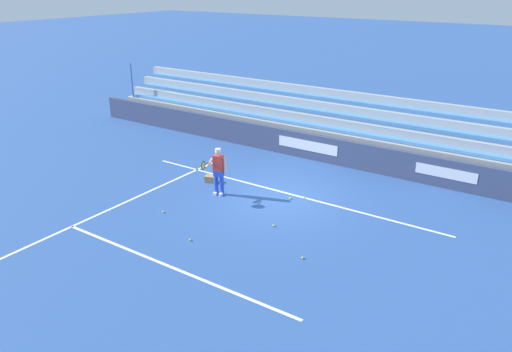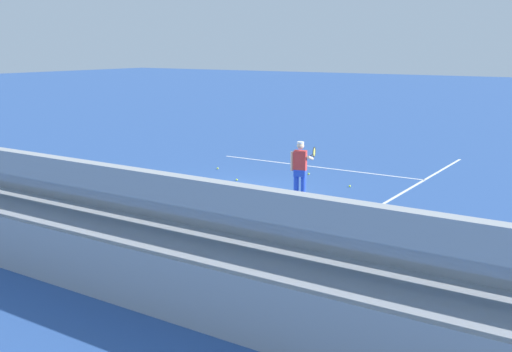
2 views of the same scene
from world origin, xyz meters
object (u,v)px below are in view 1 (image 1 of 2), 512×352
(ball_box_cardboard, at_px, (211,179))
(tennis_ball_near_player, at_px, (190,240))
(tennis_player, at_px, (218,171))
(tennis_ball_toward_net, at_px, (290,198))
(tennis_ball_midcourt, at_px, (303,258))
(tennis_ball_by_box, at_px, (304,197))
(tennis_ball_far_left, at_px, (163,212))
(tennis_ball_on_baseline, at_px, (274,226))

(ball_box_cardboard, xyz_separation_m, tennis_ball_near_player, (-2.37, 3.91, -0.10))
(tennis_player, height_order, tennis_ball_toward_net, tennis_player)
(tennis_ball_midcourt, bearing_deg, tennis_ball_toward_net, -54.76)
(tennis_ball_near_player, height_order, tennis_ball_by_box, same)
(tennis_ball_near_player, bearing_deg, tennis_ball_toward_net, -102.37)
(tennis_player, height_order, ball_box_cardboard, tennis_player)
(tennis_ball_near_player, xyz_separation_m, tennis_ball_far_left, (1.99, -0.94, 0.00))
(ball_box_cardboard, relative_size, tennis_ball_midcourt, 6.06)
(tennis_ball_toward_net, bearing_deg, ball_box_cardboard, 5.93)
(tennis_ball_on_baseline, bearing_deg, tennis_ball_midcourt, 144.79)
(tennis_ball_toward_net, bearing_deg, tennis_ball_far_left, 48.60)
(tennis_ball_midcourt, height_order, tennis_ball_toward_net, same)
(tennis_ball_midcourt, distance_m, tennis_ball_on_baseline, 2.06)
(tennis_ball_by_box, bearing_deg, ball_box_cardboard, 10.57)
(tennis_ball_on_baseline, height_order, tennis_ball_far_left, same)
(tennis_ball_on_baseline, bearing_deg, ball_box_cardboard, -23.97)
(tennis_ball_by_box, bearing_deg, tennis_ball_far_left, 47.98)
(tennis_ball_midcourt, bearing_deg, tennis_ball_near_player, 16.56)
(tennis_player, relative_size, tennis_ball_near_player, 25.98)
(tennis_player, xyz_separation_m, ball_box_cardboard, (0.96, -0.73, -0.76))
(tennis_player, bearing_deg, ball_box_cardboard, -37.28)
(tennis_ball_near_player, distance_m, tennis_ball_on_baseline, 2.66)
(tennis_ball_toward_net, height_order, tennis_ball_by_box, same)
(tennis_ball_midcourt, distance_m, tennis_ball_near_player, 3.39)
(tennis_ball_near_player, relative_size, tennis_ball_toward_net, 1.00)
(tennis_ball_midcourt, height_order, tennis_ball_far_left, same)
(tennis_player, xyz_separation_m, tennis_ball_near_player, (-1.41, 3.17, -0.86))
(tennis_player, relative_size, tennis_ball_by_box, 25.98)
(tennis_ball_on_baseline, bearing_deg, tennis_player, -18.91)
(tennis_ball_far_left, distance_m, tennis_ball_by_box, 4.92)
(tennis_ball_on_baseline, bearing_deg, tennis_ball_by_box, -83.82)
(ball_box_cardboard, bearing_deg, tennis_ball_on_baseline, 156.03)
(tennis_ball_far_left, height_order, tennis_ball_by_box, same)
(ball_box_cardboard, bearing_deg, tennis_ball_midcourt, 152.40)
(ball_box_cardboard, xyz_separation_m, tennis_ball_toward_net, (-3.30, -0.34, -0.10))
(tennis_ball_toward_net, distance_m, tennis_ball_by_box, 0.51)
(tennis_ball_toward_net, bearing_deg, tennis_ball_on_baseline, 106.90)
(tennis_ball_midcourt, distance_m, tennis_ball_toward_net, 4.02)
(tennis_ball_near_player, distance_m, tennis_ball_by_box, 4.77)
(tennis_ball_midcourt, bearing_deg, tennis_player, -25.34)
(ball_box_cardboard, distance_m, tennis_ball_far_left, 2.99)
(tennis_ball_midcourt, bearing_deg, ball_box_cardboard, -27.60)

